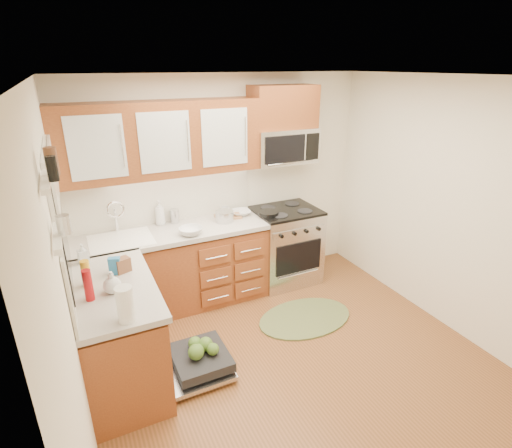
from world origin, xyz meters
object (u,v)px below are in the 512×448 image
microwave (283,146)px  sink (123,251)px  range (285,245)px  dishwasher (196,363)px  paper_towel_roll (125,304)px  cup (225,211)px  cutting_board (228,216)px  upper_cabinets (161,139)px  stock_pot (224,216)px  skillet (269,213)px  bowl_a (241,213)px  rug (305,318)px  bowl_b (191,231)px

microwave → sink: 2.13m
range → dishwasher: bearing=-143.7°
paper_towel_roll → cup: bearing=50.2°
microwave → cup: bearing=172.0°
cutting_board → cup: bearing=87.9°
upper_cabinets → dishwasher: bearing=-96.0°
microwave → stock_pot: size_ratio=3.67×
skillet → cup: size_ratio=1.95×
paper_towel_roll → cup: size_ratio=2.18×
upper_cabinets → range: 1.99m
sink → bowl_a: bowl_a is taller
dishwasher → stock_pot: (0.75, 1.15, 0.89)m
dishwasher → bowl_a: bowl_a is taller
microwave → stock_pot: microwave is taller
rug → bowl_a: (-0.32, 0.99, 0.94)m
skillet → bowl_b: bearing=-173.8°
paper_towel_roll → bowl_b: (0.84, 1.26, -0.09)m
sink → rug: size_ratio=0.58×
dishwasher → bowl_b: bearing=73.0°
bowl_a → bowl_b: bowl_b is taller
microwave → skillet: size_ratio=3.26×
stock_pot → bowl_b: (-0.46, -0.20, -0.02)m
microwave → dishwasher: size_ratio=1.09×
range → cutting_board: (-0.71, 0.12, 0.46)m
bowl_a → bowl_b: bearing=-156.2°
dishwasher → cutting_board: (0.83, 1.25, 0.84)m
upper_cabinets → microwave: 1.42m
bowl_b → cup: 0.67m
microwave → cutting_board: bearing=180.0°
upper_cabinets → stock_pot: size_ratio=9.91×
cutting_board → bowl_b: bowl_b is taller
stock_pot → cup: (0.09, 0.20, -0.01)m
dishwasher → range: bearing=36.3°
range → cutting_board: range is taller
range → bowl_a: bowl_a is taller
stock_pot → cutting_board: size_ratio=0.69×
microwave → paper_towel_roll: bearing=-143.3°
rug → stock_pot: size_ratio=5.14×
cup → range: bearing=-17.3°
stock_pot → paper_towel_roll: 1.95m
upper_cabinets → stock_pot: bearing=-11.6°
paper_towel_roll → cup: 2.16m
sink → skillet: (1.65, -0.06, 0.17)m
dishwasher → paper_towel_roll: bearing=-150.7°
bowl_a → cutting_board: bearing=-176.5°
rug → skillet: (-0.05, 0.79, 0.96)m
upper_cabinets → bowl_a: upper_cabinets is taller
stock_pot → paper_towel_roll: size_ratio=0.79×
cup → bowl_b: bearing=-143.6°
sink → dishwasher: bearing=-70.8°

